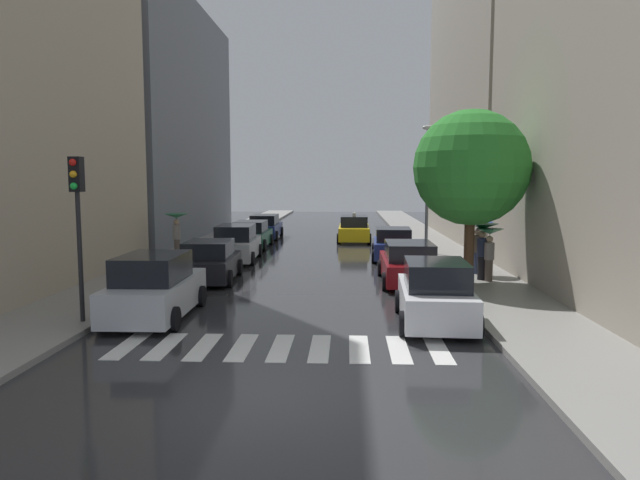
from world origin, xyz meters
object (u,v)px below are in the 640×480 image
at_px(parked_car_left_third, 236,244).
at_px(taxi_midroad, 354,229).
at_px(parked_car_right_second, 409,264).
at_px(pedestrian_near_tree, 478,234).
at_px(parked_car_left_second, 210,262).
at_px(parked_car_right_third, 393,245).
at_px(parked_car_left_fourth, 251,235).
at_px(pedestrian_foreground, 482,237).
at_px(parked_car_right_nearest, 435,295).
at_px(parked_car_left_nearest, 155,288).
at_px(pedestrian_far_side, 490,243).
at_px(street_tree_right, 471,168).
at_px(parked_car_left_fifth, 265,227).
at_px(pedestrian_by_kerb, 177,225).
at_px(traffic_light_left_corner, 77,202).
at_px(lamp_post_right, 427,179).

distance_m(parked_car_left_third, taxi_midroad, 10.71).
height_order(parked_car_right_second, pedestrian_near_tree, pedestrian_near_tree).
bearing_deg(parked_car_left_second, parked_car_right_third, -52.54).
bearing_deg(parked_car_left_fourth, pedestrian_foreground, -136.02).
xyz_separation_m(parked_car_left_fourth, parked_car_right_nearest, (7.80, -17.07, 0.08)).
distance_m(parked_car_left_second, taxi_midroad, 15.61).
height_order(parked_car_left_nearest, parked_car_right_nearest, parked_car_left_nearest).
relative_size(taxi_midroad, pedestrian_far_side, 2.42).
bearing_deg(pedestrian_foreground, street_tree_right, -84.65).
bearing_deg(pedestrian_near_tree, parked_car_left_fifth, 116.75).
distance_m(parked_car_left_nearest, pedestrian_near_tree, 12.79).
bearing_deg(taxi_midroad, pedestrian_by_kerb, 137.05).
relative_size(parked_car_right_second, pedestrian_by_kerb, 2.26).
bearing_deg(parked_car_left_fourth, street_tree_right, -139.51).
distance_m(taxi_midroad, pedestrian_near_tree, 14.05).
relative_size(taxi_midroad, pedestrian_by_kerb, 2.24).
xyz_separation_m(parked_car_left_second, traffic_light_left_corner, (-1.73, -6.93, 2.55)).
xyz_separation_m(parked_car_left_third, taxi_midroad, (5.69, 9.07, -0.05)).
height_order(parked_car_left_second, parked_car_right_nearest, parked_car_right_nearest).
xyz_separation_m(parked_car_left_fourth, traffic_light_left_corner, (-1.52, -17.76, 2.56)).
distance_m(parked_car_right_nearest, street_tree_right, 6.85).
height_order(pedestrian_by_kerb, lamp_post_right, lamp_post_right).
bearing_deg(parked_car_left_fourth, pedestrian_far_side, -136.26).
bearing_deg(parked_car_left_third, parked_car_left_second, 177.96).
bearing_deg(street_tree_right, pedestrian_near_tree, 69.44).
height_order(parked_car_left_nearest, pedestrian_foreground, pedestrian_foreground).
bearing_deg(pedestrian_far_side, parked_car_left_nearest, -35.68).
height_order(parked_car_right_nearest, traffic_light_left_corner, traffic_light_left_corner).
bearing_deg(pedestrian_far_side, street_tree_right, -38.54).
distance_m(parked_car_left_fourth, traffic_light_left_corner, 18.00).
height_order(parked_car_right_second, pedestrian_by_kerb, pedestrian_by_kerb).
bearing_deg(street_tree_right, parked_car_right_third, 107.12).
bearing_deg(parked_car_right_second, taxi_midroad, 7.48).
bearing_deg(parked_car_left_third, traffic_light_left_corner, 169.87).
distance_m(taxi_midroad, lamp_post_right, 8.12).
bearing_deg(pedestrian_near_tree, street_tree_right, -119.37).
bearing_deg(pedestrian_near_tree, pedestrian_by_kerb, 153.60).
bearing_deg(traffic_light_left_corner, lamp_post_right, 53.57).
height_order(parked_car_left_third, pedestrian_foreground, pedestrian_foreground).
xyz_separation_m(parked_car_left_second, pedestrian_near_tree, (10.38, 1.34, 0.98)).
distance_m(parked_car_left_nearest, taxi_midroad, 21.25).
bearing_deg(traffic_light_left_corner, street_tree_right, 28.77).
relative_size(street_tree_right, traffic_light_left_corner, 1.44).
bearing_deg(parked_car_left_nearest, pedestrian_foreground, -61.42).
bearing_deg(lamp_post_right, parked_car_left_second, -139.29).
height_order(parked_car_left_fifth, parked_car_right_second, parked_car_left_fifth).
xyz_separation_m(parked_car_left_nearest, lamp_post_right, (9.39, 13.87, 3.04)).
bearing_deg(pedestrian_foreground, lamp_post_right, 144.28).
bearing_deg(parked_car_right_third, pedestrian_foreground, -153.90).
distance_m(pedestrian_near_tree, street_tree_right, 3.36).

